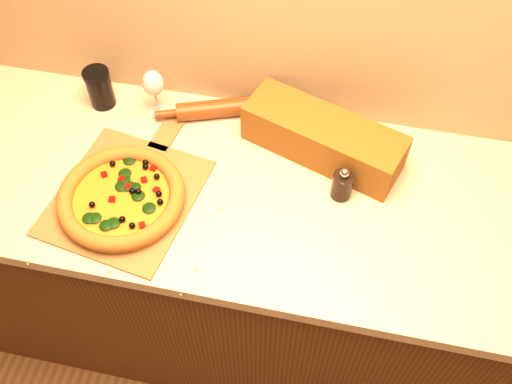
% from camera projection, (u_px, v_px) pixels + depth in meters
% --- Properties ---
extents(cabinet, '(2.80, 0.65, 0.86)m').
position_uv_depth(cabinet, '(271.00, 274.00, 1.94)').
color(cabinet, '#43230E').
rests_on(cabinet, ground).
extents(countertop, '(2.84, 0.68, 0.04)m').
position_uv_depth(countertop, '(275.00, 197.00, 1.58)').
color(countertop, '#C6B39A').
rests_on(countertop, cabinet).
extents(pizza_peel, '(0.42, 0.57, 0.01)m').
position_uv_depth(pizza_peel, '(129.00, 193.00, 1.56)').
color(pizza_peel, brown).
rests_on(pizza_peel, countertop).
extents(pizza, '(0.34, 0.34, 0.05)m').
position_uv_depth(pizza, '(121.00, 197.00, 1.52)').
color(pizza, '#A87E2A').
rests_on(pizza, pizza_peel).
extents(bottle_cap, '(0.03, 0.03, 0.01)m').
position_uv_depth(bottle_cap, '(175.00, 214.00, 1.52)').
color(bottle_cap, black).
rests_on(bottle_cap, countertop).
extents(pepper_grinder, '(0.06, 0.06, 0.11)m').
position_uv_depth(pepper_grinder, '(342.00, 185.00, 1.53)').
color(pepper_grinder, black).
rests_on(pepper_grinder, countertop).
extents(rolling_pin, '(0.39, 0.16, 0.06)m').
position_uv_depth(rolling_pin, '(223.00, 108.00, 1.72)').
color(rolling_pin, '#5E2610').
rests_on(rolling_pin, countertop).
extents(bread_bag, '(0.48, 0.29, 0.13)m').
position_uv_depth(bread_bag, '(323.00, 138.00, 1.60)').
color(bread_bag, brown).
rests_on(bread_bag, countertop).
extents(wine_glass, '(0.06, 0.06, 0.16)m').
position_uv_depth(wine_glass, '(153.00, 84.00, 1.66)').
color(wine_glass, silver).
rests_on(wine_glass, countertop).
extents(dark_jar, '(0.08, 0.08, 0.13)m').
position_uv_depth(dark_jar, '(100.00, 88.00, 1.72)').
color(dark_jar, black).
rests_on(dark_jar, countertop).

